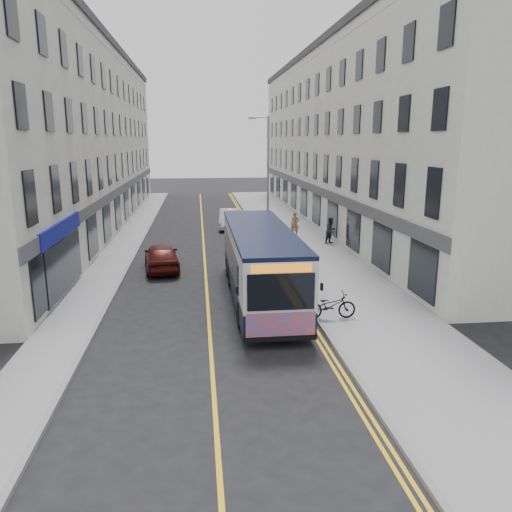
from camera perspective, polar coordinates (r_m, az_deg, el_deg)
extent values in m
plane|color=black|center=(19.32, -5.46, -6.69)|extent=(140.00, 140.00, 0.00)
cube|color=gray|center=(31.55, 5.44, 1.25)|extent=(4.50, 64.00, 0.12)
cube|color=gray|center=(31.22, -15.20, 0.72)|extent=(2.00, 64.00, 0.12)
cube|color=slate|center=(31.16, 1.39, 1.17)|extent=(0.18, 64.00, 0.13)
cube|color=slate|center=(31.08, -13.37, 0.78)|extent=(0.18, 64.00, 0.13)
cube|color=#EDAF15|center=(30.88, -5.98, 0.87)|extent=(0.12, 64.00, 0.01)
cube|color=#EDAF15|center=(31.11, 0.57, 1.04)|extent=(0.10, 64.00, 0.01)
cube|color=#EDAF15|center=(31.14, 0.94, 1.05)|extent=(0.10, 64.00, 0.01)
cube|color=silver|center=(40.91, 10.35, 12.91)|extent=(6.00, 46.00, 13.00)
cube|color=silver|center=(40.13, -19.68, 12.37)|extent=(6.00, 46.00, 13.00)
cylinder|color=gray|center=(32.59, 1.38, 8.69)|extent=(0.14, 0.14, 8.00)
cylinder|color=gray|center=(32.45, 0.51, 15.57)|extent=(1.00, 0.08, 0.08)
cube|color=gray|center=(32.39, -0.40, 15.48)|extent=(0.50, 0.18, 0.12)
cube|color=black|center=(20.79, 0.48, -3.00)|extent=(2.36, 10.39, 0.85)
cube|color=silver|center=(20.47, 0.49, 0.43)|extent=(2.36, 10.39, 1.70)
cube|color=black|center=(20.29, 0.49, 2.98)|extent=(2.38, 10.39, 0.15)
cube|color=black|center=(20.95, -2.97, 0.18)|extent=(0.04, 8.12, 1.09)
cube|color=black|center=(21.24, 3.51, 0.35)|extent=(0.04, 8.12, 1.09)
cube|color=black|center=(15.51, 2.88, -4.13)|extent=(2.13, 0.04, 1.18)
cube|color=#F94315|center=(15.88, 2.84, -8.04)|extent=(2.22, 0.04, 0.90)
cube|color=orange|center=(15.29, 2.92, -1.44)|extent=(1.89, 0.04, 0.26)
cylinder|color=black|center=(17.82, -1.70, -6.76)|extent=(0.26, 0.94, 0.94)
cylinder|color=black|center=(18.12, 5.08, -6.47)|extent=(0.26, 0.94, 0.94)
cylinder|color=black|center=(22.76, -2.84, -2.32)|extent=(0.26, 0.94, 0.94)
cylinder|color=black|center=(22.99, 2.48, -2.15)|extent=(0.26, 0.94, 0.94)
cylinder|color=black|center=(24.40, -3.11, -1.26)|extent=(0.26, 0.94, 0.94)
cylinder|color=black|center=(24.62, 1.85, -1.11)|extent=(0.26, 0.94, 0.94)
imported|color=black|center=(18.53, 8.47, -5.62)|extent=(1.91, 0.68, 1.00)
imported|color=brown|center=(33.98, 4.46, 3.65)|extent=(0.70, 0.58, 1.64)
imported|color=black|center=(31.80, 8.56, 2.90)|extent=(1.02, 0.98, 1.66)
imported|color=silver|center=(37.71, -3.01, 4.25)|extent=(1.86, 4.41, 1.41)
imported|color=#490E0C|center=(25.98, -10.73, -0.04)|extent=(2.16, 4.33, 1.42)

